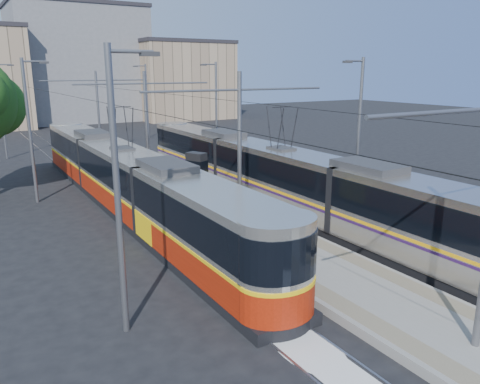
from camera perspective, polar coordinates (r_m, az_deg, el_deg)
ground at (r=16.64m, az=14.74°, el=-12.06°), size 160.00×160.00×0.00m
platform at (r=30.12m, az=-8.99°, el=0.63°), size 4.00×50.00×0.30m
tactile_strip_left at (r=29.58m, az=-11.59°, el=0.56°), size 0.70×50.00×0.01m
tactile_strip_right at (r=30.64m, az=-6.50°, el=1.25°), size 0.70×50.00×0.01m
rails at (r=30.15m, az=-8.98°, el=0.38°), size 8.71×70.00×0.03m
track_arrow at (r=12.61m, az=12.93°, el=-21.34°), size 1.20×5.00×0.01m
tram_left at (r=25.82m, az=-13.93°, el=1.59°), size 2.43×29.91×5.50m
tram_right at (r=25.19m, az=4.97°, el=1.99°), size 2.43×30.87×5.50m
catenary at (r=26.78m, az=-6.99°, el=8.48°), size 9.20×70.00×7.00m
street_lamps at (r=33.14m, az=-11.96°, el=8.84°), size 15.18×38.22×8.00m
shelter at (r=26.95m, az=-5.29°, el=2.30°), size 1.11×1.32×2.51m
building_centre at (r=76.03m, az=-19.07°, el=14.56°), size 18.36×14.28×16.56m
building_right at (r=74.84m, az=-7.07°, el=13.38°), size 14.28×10.20×11.74m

